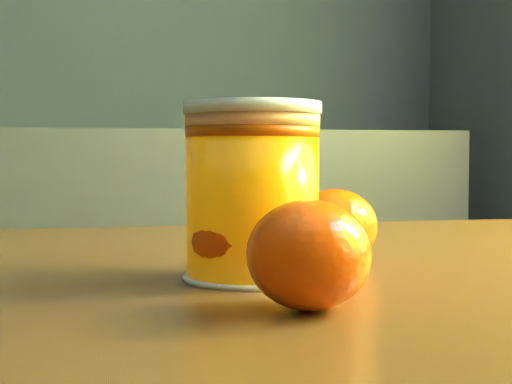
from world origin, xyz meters
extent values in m
cube|color=#5A3516|center=(0.96, 0.12, 0.74)|extent=(1.03, 0.73, 0.04)
cylinder|color=orange|center=(0.88, 0.11, 0.81)|extent=(0.09, 0.09, 0.10)
cylinder|color=#F4A463|center=(0.88, 0.11, 0.87)|extent=(0.09, 0.09, 0.01)
cylinder|color=silver|center=(0.88, 0.11, 0.87)|extent=(0.09, 0.09, 0.01)
ellipsoid|color=#FF4B05|center=(0.87, 0.10, 0.79)|extent=(0.08, 0.08, 0.05)
ellipsoid|color=#FF4B05|center=(0.95, 0.17, 0.79)|extent=(0.08, 0.08, 0.06)
ellipsoid|color=#FF4B05|center=(0.89, 0.01, 0.79)|extent=(0.08, 0.08, 0.06)
camera|label=1|loc=(0.79, -0.35, 0.85)|focal=50.00mm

